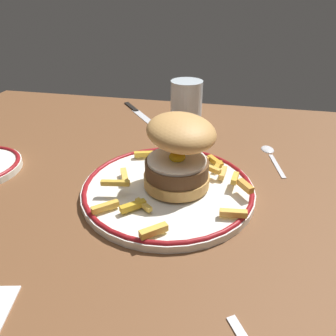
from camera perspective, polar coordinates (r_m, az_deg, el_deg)
name	(u,v)px	position (r cm, az deg, el deg)	size (l,w,h in cm)	color
ground_plane	(140,188)	(57.25, -5.09, -3.65)	(116.85, 88.04, 4.00)	brown
dinner_plate	(168,188)	(51.98, 0.00, -3.60)	(28.08, 28.08, 1.60)	white
burger	(179,152)	(49.34, 2.02, 2.98)	(15.29, 15.12, 11.67)	tan
fries_pile	(177,182)	(50.72, 1.66, -2.59)	(23.06, 24.04, 2.26)	gold
water_glass	(186,104)	(79.14, 3.31, 11.46)	(7.74, 7.74, 10.22)	silver
knife	(136,110)	(88.17, -5.81, 10.33)	(12.48, 14.94, 0.70)	black
spoon	(270,151)	(67.78, 17.84, 2.87)	(4.20, 13.38, 0.90)	silver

